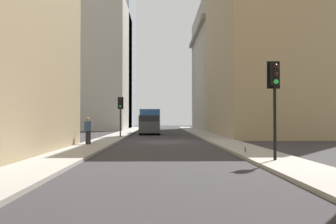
{
  "coord_description": "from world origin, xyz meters",
  "views": [
    {
      "loc": [
        -27.38,
        0.24,
        1.77
      ],
      "look_at": [
        15.42,
        -0.69,
        2.58
      ],
      "focal_mm": 38.34,
      "sensor_mm": 36.0,
      "label": 1
    }
  ],
  "objects": [
    {
      "name": "ground_plane",
      "position": [
        0.0,
        0.0,
        0.0
      ],
      "size": [
        135.0,
        135.0,
        0.0
      ],
      "primitive_type": "plane",
      "color": "#302D30"
    },
    {
      "name": "traffic_light_midblock",
      "position": [
        5.35,
        3.87,
        2.79
      ],
      "size": [
        0.43,
        0.52,
        3.62
      ],
      "color": "black",
      "rests_on": "sidewalk_right"
    },
    {
      "name": "discarded_bottle",
      "position": [
        -9.91,
        -3.93,
        0.25
      ],
      "size": [
        0.07,
        0.07,
        0.27
      ],
      "color": "brown",
      "rests_on": "sidewalk_left"
    },
    {
      "name": "building_left_midfar",
      "position": [
        9.72,
        -10.59,
        10.86
      ],
      "size": [
        17.68,
        10.5,
        21.7
      ],
      "color": "#9E8966",
      "rests_on": "ground_plane"
    },
    {
      "name": "building_right_far",
      "position": [
        31.86,
        10.6,
        10.12
      ],
      "size": [
        16.9,
        10.0,
        20.23
      ],
      "color": "#B7B2A5",
      "rests_on": "ground_plane"
    },
    {
      "name": "sedan_navy",
      "position": [
        24.53,
        1.4,
        0.66
      ],
      "size": [
        4.3,
        1.78,
        1.42
      ],
      "color": "navy",
      "rests_on": "ground_plane"
    },
    {
      "name": "delivery_truck",
      "position": [
        13.64,
        1.4,
        1.46
      ],
      "size": [
        6.46,
        2.25,
        2.84
      ],
      "color": "#285699",
      "rests_on": "ground_plane"
    },
    {
      "name": "traffic_light_foreground",
      "position": [
        -13.33,
        -4.29,
        3.03
      ],
      "size": [
        0.43,
        0.52,
        3.93
      ],
      "color": "black",
      "rests_on": "sidewalk_left"
    },
    {
      "name": "sidewalk_right",
      "position": [
        0.0,
        4.5,
        0.07
      ],
      "size": [
        90.0,
        2.2,
        0.14
      ],
      "primitive_type": "cube",
      "color": "gray",
      "rests_on": "ground_plane"
    },
    {
      "name": "building_left_far",
      "position": [
        28.59,
        -10.59,
        9.33
      ],
      "size": [
        19.94,
        10.5,
        18.65
      ],
      "color": "gray",
      "rests_on": "ground_plane"
    },
    {
      "name": "pedestrian",
      "position": [
        -4.27,
        4.87,
        1.08
      ],
      "size": [
        0.26,
        0.44,
        1.72
      ],
      "color": "black",
      "rests_on": "sidewalk_right"
    },
    {
      "name": "sidewalk_left",
      "position": [
        0.0,
        -4.5,
        0.07
      ],
      "size": [
        90.0,
        2.2,
        0.14
      ],
      "primitive_type": "cube",
      "color": "gray",
      "rests_on": "ground_plane"
    }
  ]
}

